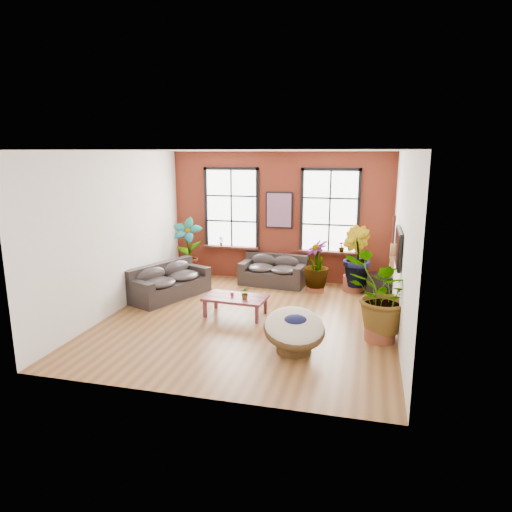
{
  "coord_description": "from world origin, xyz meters",
  "views": [
    {
      "loc": [
        2.36,
        -8.85,
        3.46
      ],
      "look_at": [
        0.0,
        0.6,
        1.25
      ],
      "focal_mm": 32.0,
      "sensor_mm": 36.0,
      "label": 1
    }
  ],
  "objects_px": {
    "sofa_back": "(274,271)",
    "coffee_table": "(235,299)",
    "papasan_chair": "(294,329)",
    "sofa_left": "(168,282)"
  },
  "relations": [
    {
      "from": "coffee_table",
      "to": "papasan_chair",
      "type": "bearing_deg",
      "value": -40.68
    },
    {
      "from": "coffee_table",
      "to": "sofa_back",
      "type": "bearing_deg",
      "value": 87.41
    },
    {
      "from": "sofa_back",
      "to": "papasan_chair",
      "type": "relative_size",
      "value": 1.27
    },
    {
      "from": "sofa_back",
      "to": "coffee_table",
      "type": "xyz_separation_m",
      "value": [
        -0.3,
        -2.58,
        0.02
      ]
    },
    {
      "from": "sofa_back",
      "to": "papasan_chair",
      "type": "height_order",
      "value": "papasan_chair"
    },
    {
      "from": "sofa_left",
      "to": "coffee_table",
      "type": "relative_size",
      "value": 1.62
    },
    {
      "from": "sofa_back",
      "to": "sofa_left",
      "type": "height_order",
      "value": "sofa_left"
    },
    {
      "from": "sofa_back",
      "to": "sofa_left",
      "type": "relative_size",
      "value": 0.81
    },
    {
      "from": "sofa_back",
      "to": "sofa_left",
      "type": "bearing_deg",
      "value": -137.16
    },
    {
      "from": "sofa_left",
      "to": "coffee_table",
      "type": "xyz_separation_m",
      "value": [
        1.97,
        -0.87,
        0.01
      ]
    }
  ]
}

